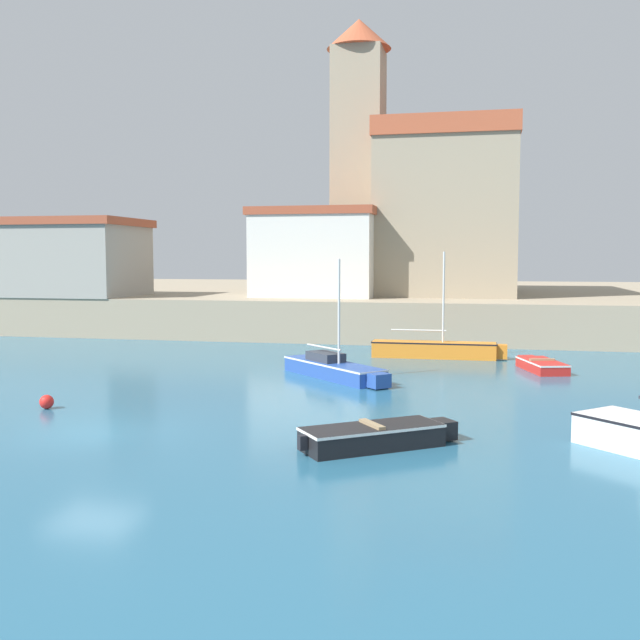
# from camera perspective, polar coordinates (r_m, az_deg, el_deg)

# --- Properties ---
(ground_plane) EXTENTS (200.00, 200.00, 0.00)m
(ground_plane) POSITION_cam_1_polar(r_m,az_deg,el_deg) (21.82, -16.92, -8.33)
(ground_plane) COLOR #28607F
(quay_seawall) EXTENTS (120.00, 40.00, 2.39)m
(quay_seawall) POSITION_cam_1_polar(r_m,az_deg,el_deg) (61.86, 2.63, 1.37)
(quay_seawall) COLOR gray
(quay_seawall) RESTS_ON ground
(dinghy_red_0) EXTENTS (2.12, 3.85, 0.53)m
(dinghy_red_0) POSITION_cam_1_polar(r_m,az_deg,el_deg) (33.74, 16.48, -3.29)
(dinghy_red_0) COLOR red
(dinghy_red_0) RESTS_ON ground
(sailboat_blue_1) EXTENTS (5.13, 5.13, 4.81)m
(sailboat_blue_1) POSITION_cam_1_polar(r_m,az_deg,el_deg) (30.39, 1.07, -3.68)
(sailboat_blue_1) COLOR #284C9E
(sailboat_blue_1) RESTS_ON ground
(sailboat_orange_2) EXTENTS (6.48, 1.21, 5.16)m
(sailboat_orange_2) POSITION_cam_1_polar(r_m,az_deg,el_deg) (36.80, 8.83, -2.19)
(sailboat_orange_2) COLOR orange
(sailboat_orange_2) RESTS_ON ground
(dinghy_black_5) EXTENTS (3.99, 3.32, 0.66)m
(dinghy_black_5) POSITION_cam_1_polar(r_m,az_deg,el_deg) (19.46, 4.30, -8.76)
(dinghy_black_5) COLOR black
(dinghy_black_5) RESTS_ON ground
(mooring_buoy) EXTENTS (0.45, 0.45, 0.45)m
(mooring_buoy) POSITION_cam_1_polar(r_m,az_deg,el_deg) (25.82, -20.11, -5.87)
(mooring_buoy) COLOR red
(mooring_buoy) RESTS_ON ground
(church) EXTENTS (12.76, 15.60, 18.51)m
(church) POSITION_cam_1_polar(r_m,az_deg,el_deg) (53.41, 8.97, 8.64)
(church) COLOR gray
(church) RESTS_ON quay_seawall
(harbor_shed_near_wharf) EXTENTS (7.97, 4.33, 5.59)m
(harbor_shed_near_wharf) POSITION_cam_1_polar(r_m,az_deg,el_deg) (47.20, -0.43, 5.19)
(harbor_shed_near_wharf) COLOR silver
(harbor_shed_near_wharf) RESTS_ON quay_seawall
(harbor_shed_mid_row) EXTENTS (9.39, 6.86, 4.97)m
(harbor_shed_mid_row) POSITION_cam_1_polar(r_m,az_deg,el_deg) (51.40, -18.67, 4.57)
(harbor_shed_mid_row) COLOR gray
(harbor_shed_mid_row) RESTS_ON quay_seawall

